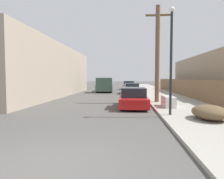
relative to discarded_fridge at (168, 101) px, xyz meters
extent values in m
plane|color=#4F4C49|center=(-4.13, -8.54, -0.45)|extent=(220.00, 220.00, 0.00)
cube|color=#9E998E|center=(1.17, 14.96, -0.39)|extent=(4.20, 63.00, 0.12)
cube|color=silver|center=(0.00, 0.00, -0.01)|extent=(0.64, 1.68, 0.63)
cube|color=white|center=(0.00, 0.00, 0.31)|extent=(0.62, 1.61, 0.03)
cube|color=#333335|center=(0.17, 0.52, 0.34)|extent=(0.03, 0.20, 0.02)
cube|color=gray|center=(0.00, 0.27, 0.33)|extent=(0.64, 0.08, 0.01)
cube|color=gray|center=(0.00, -0.25, 0.33)|extent=(0.64, 0.08, 0.01)
cube|color=red|center=(-2.15, 0.50, -0.02)|extent=(1.74, 4.30, 0.58)
cube|color=black|center=(-2.15, 0.11, 0.56)|extent=(1.49, 2.06, 0.58)
cube|color=#B21414|center=(-2.14, -1.67, 0.08)|extent=(1.35, 0.03, 0.20)
cylinder|color=black|center=(-2.90, 1.82, -0.14)|extent=(0.20, 0.62, 0.62)
cylinder|color=black|center=(-1.41, 1.83, -0.14)|extent=(0.20, 0.62, 0.62)
cylinder|color=black|center=(-2.89, -0.84, -0.14)|extent=(0.20, 0.62, 0.62)
cylinder|color=black|center=(-1.40, -0.83, -0.14)|extent=(0.20, 0.62, 0.62)
cube|color=silver|center=(-2.07, 11.66, 0.01)|extent=(2.05, 4.45, 0.63)
cube|color=black|center=(-2.06, 11.48, 0.58)|extent=(1.68, 2.53, 0.50)
cube|color=#B21414|center=(-1.92, 9.48, 0.12)|extent=(1.38, 0.12, 0.22)
cylinder|color=black|center=(-2.92, 12.95, -0.13)|extent=(0.24, 0.64, 0.63)
cylinder|color=black|center=(-1.40, 13.05, -0.13)|extent=(0.24, 0.64, 0.63)
cylinder|color=black|center=(-2.74, 10.26, -0.13)|extent=(0.24, 0.64, 0.63)
cylinder|color=black|center=(-1.22, 10.37, -0.13)|extent=(0.24, 0.64, 0.63)
cube|color=silver|center=(-2.25, 21.19, 0.04)|extent=(2.22, 4.35, 0.70)
cube|color=black|center=(-2.27, 21.02, 0.67)|extent=(1.80, 2.48, 0.55)
cube|color=#B21414|center=(-2.42, 19.08, 0.16)|extent=(1.47, 0.15, 0.25)
cylinder|color=black|center=(-2.97, 22.56, -0.14)|extent=(0.25, 0.63, 0.61)
cylinder|color=black|center=(-1.33, 22.42, -0.14)|extent=(0.25, 0.63, 0.61)
cylinder|color=black|center=(-3.18, 19.96, -0.14)|extent=(0.25, 0.63, 0.61)
cylinder|color=black|center=(-1.54, 19.82, -0.14)|extent=(0.25, 0.63, 0.61)
cube|color=#385647|center=(-5.65, 14.49, 0.19)|extent=(2.47, 5.57, 0.85)
cube|color=#385647|center=(-5.54, 13.00, 1.05)|extent=(2.14, 2.58, 0.87)
cube|color=black|center=(-5.54, 13.00, 1.08)|extent=(2.18, 2.53, 0.48)
cylinder|color=black|center=(-4.64, 12.87, -0.02)|extent=(0.32, 0.87, 0.85)
cylinder|color=black|center=(-6.41, 12.75, -0.02)|extent=(0.32, 0.87, 0.85)
cylinder|color=black|center=(-4.88, 16.24, -0.02)|extent=(0.32, 0.87, 0.85)
cylinder|color=black|center=(-6.65, 16.11, -0.02)|extent=(0.32, 0.87, 0.85)
cylinder|color=brown|center=(-0.34, 2.53, 3.21)|extent=(0.32, 0.32, 7.08)
cube|color=brown|center=(-0.34, 2.53, 6.04)|extent=(1.80, 0.12, 0.12)
cylinder|color=#232326|center=(-0.46, -2.79, 2.11)|extent=(0.12, 0.12, 4.87)
sphere|color=white|center=(-0.46, -2.79, 4.67)|extent=(0.26, 0.26, 0.26)
ellipsoid|color=brown|center=(1.00, -3.76, -0.02)|extent=(1.41, 1.92, 0.62)
cube|color=brown|center=(3.12, 7.62, 0.49)|extent=(0.08, 29.29, 1.64)
cube|color=tan|center=(-12.39, 7.78, 2.17)|extent=(7.00, 20.70, 5.24)
cube|color=gray|center=(7.84, 10.73, 1.72)|extent=(6.00, 17.03, 4.33)
camera|label=1|loc=(-2.50, -12.55, 1.45)|focal=32.00mm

